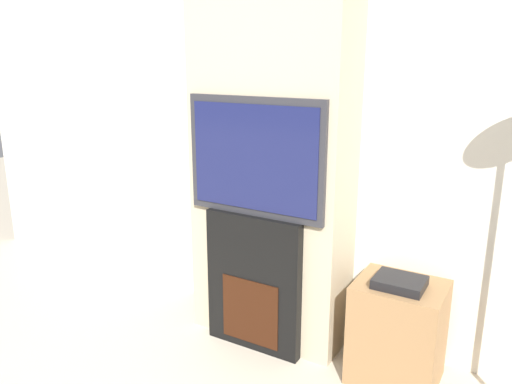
# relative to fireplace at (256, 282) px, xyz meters

# --- Properties ---
(wall_back) EXTENTS (6.00, 0.06, 2.70)m
(wall_back) POSITION_rel_fireplace_xyz_m (0.00, 0.41, 0.93)
(wall_back) COLOR silver
(wall_back) RESTS_ON ground_plane
(chimney_breast) EXTENTS (0.97, 0.37, 2.70)m
(chimney_breast) POSITION_rel_fireplace_xyz_m (0.00, 0.19, 0.93)
(chimney_breast) COLOR #BCAD8E
(chimney_breast) RESTS_ON ground_plane
(fireplace) EXTENTS (0.62, 0.15, 0.85)m
(fireplace) POSITION_rel_fireplace_xyz_m (0.00, 0.00, 0.00)
(fireplace) COLOR black
(fireplace) RESTS_ON ground_plane
(television) EXTENTS (0.87, 0.07, 0.68)m
(television) POSITION_rel_fireplace_xyz_m (0.00, -0.00, 0.77)
(television) COLOR #2D2D33
(television) RESTS_ON fireplace
(media_stand) EXTENTS (0.47, 0.39, 0.63)m
(media_stand) POSITION_rel_fireplace_xyz_m (0.84, 0.10, -0.13)
(media_stand) COLOR #997047
(media_stand) RESTS_ON ground_plane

